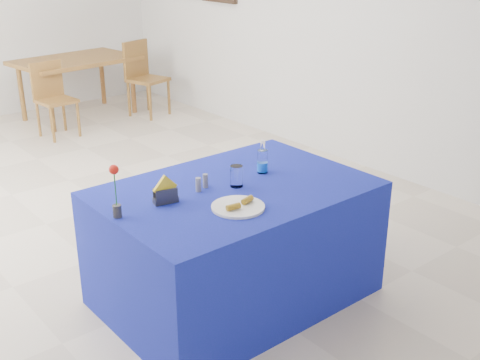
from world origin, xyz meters
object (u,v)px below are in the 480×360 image
at_px(plate, 238,207).
at_px(oak_table, 76,64).
at_px(blue_table, 235,243).
at_px(water_bottle, 262,162).
at_px(chair_bg_right, 143,73).
at_px(chair_bg_left, 52,94).

distance_m(plate, oak_table, 5.01).
relative_size(blue_table, water_bottle, 7.44).
height_order(plate, chair_bg_right, chair_bg_right).
xyz_separation_m(plate, blue_table, (0.18, 0.25, -0.39)).
relative_size(oak_table, chair_bg_right, 1.64).
bearing_deg(chair_bg_left, blue_table, -103.04).
bearing_deg(oak_table, plate, -105.08).
bearing_deg(blue_table, chair_bg_left, 82.27).
height_order(plate, chair_bg_left, chair_bg_left).
bearing_deg(water_bottle, chair_bg_left, 86.25).
bearing_deg(oak_table, water_bottle, -100.50).
height_order(plate, water_bottle, water_bottle).
height_order(water_bottle, chair_bg_left, water_bottle).
bearing_deg(chair_bg_left, chair_bg_right, 0.36).
relative_size(blue_table, oak_table, 1.03).
bearing_deg(chair_bg_right, oak_table, 131.14).
xyz_separation_m(blue_table, oak_table, (1.12, 4.59, 0.30)).
relative_size(blue_table, chair_bg_left, 1.87).
xyz_separation_m(plate, chair_bg_right, (2.00, 4.40, -0.22)).
relative_size(oak_table, chair_bg_left, 1.81).
distance_m(blue_table, oak_table, 4.73).
distance_m(water_bottle, oak_table, 4.59).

